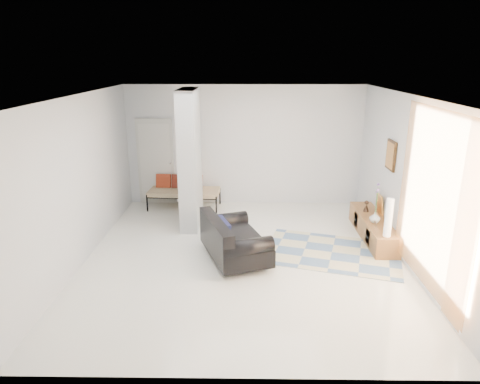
{
  "coord_description": "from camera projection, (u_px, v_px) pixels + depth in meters",
  "views": [
    {
      "loc": [
        0.04,
        -6.87,
        3.37
      ],
      "look_at": [
        -0.07,
        0.6,
        1.02
      ],
      "focal_mm": 32.0,
      "sensor_mm": 36.0,
      "label": 1
    }
  ],
  "objects": [
    {
      "name": "wall_front",
      "position": [
        242.0,
        264.0,
        4.28
      ],
      "size": [
        6.0,
        0.0,
        6.0
      ],
      "primitive_type": "plane",
      "rotation": [
        -1.57,
        0.0,
        0.0
      ],
      "color": "silver",
      "rests_on": "ground"
    },
    {
      "name": "wall_art",
      "position": [
        391.0,
        155.0,
        7.89
      ],
      "size": [
        0.04,
        0.45,
        0.55
      ],
      "primitive_type": "cube",
      "color": "#301E0D",
      "rests_on": "wall_right"
    },
    {
      "name": "bronze_figurine",
      "position": [
        366.0,
        206.0,
        8.61
      ],
      "size": [
        0.12,
        0.12,
        0.23
      ],
      "primitive_type": null,
      "rotation": [
        0.0,
        0.0,
        0.05
      ],
      "color": "black",
      "rests_on": "media_console"
    },
    {
      "name": "loveseat",
      "position": [
        232.0,
        240.0,
        7.39
      ],
      "size": [
        1.34,
        1.72,
        0.76
      ],
      "rotation": [
        0.0,
        0.0,
        0.35
      ],
      "color": "silver",
      "rests_on": "floor"
    },
    {
      "name": "hallway_door",
      "position": [
        156.0,
        162.0,
        10.11
      ],
      "size": [
        0.85,
        0.06,
        2.04
      ],
      "primitive_type": "cube",
      "color": "beige",
      "rests_on": "floor"
    },
    {
      "name": "cylinder_lamp",
      "position": [
        389.0,
        218.0,
        7.35
      ],
      "size": [
        0.13,
        0.13,
        0.68
      ],
      "primitive_type": "cylinder",
      "color": "silver",
      "rests_on": "media_console"
    },
    {
      "name": "area_rug",
      "position": [
        332.0,
        252.0,
        7.73
      ],
      "size": [
        2.73,
        2.19,
        0.01
      ],
      "primitive_type": "cube",
      "rotation": [
        0.0,
        0.0,
        -0.28
      ],
      "color": "#C1BA94",
      "rests_on": "floor"
    },
    {
      "name": "wall_back",
      "position": [
        244.0,
        146.0,
        10.0
      ],
      "size": [
        6.0,
        0.0,
        6.0
      ],
      "primitive_type": "plane",
      "rotation": [
        1.57,
        0.0,
        0.0
      ],
      "color": "silver",
      "rests_on": "ground"
    },
    {
      "name": "wall_left",
      "position": [
        80.0,
        181.0,
        7.18
      ],
      "size": [
        0.0,
        6.0,
        6.0
      ],
      "primitive_type": "plane",
      "rotation": [
        1.57,
        0.0,
        1.57
      ],
      "color": "silver",
      "rests_on": "ground"
    },
    {
      "name": "media_console",
      "position": [
        373.0,
        228.0,
        8.33
      ],
      "size": [
        0.45,
        2.02,
        0.8
      ],
      "color": "brown",
      "rests_on": "floor"
    },
    {
      "name": "wall_right",
      "position": [
        409.0,
        182.0,
        7.11
      ],
      "size": [
        0.0,
        6.0,
        6.0
      ],
      "primitive_type": "plane",
      "rotation": [
        1.57,
        0.0,
        -1.57
      ],
      "color": "silver",
      "rests_on": "ground"
    },
    {
      "name": "daybed",
      "position": [
        183.0,
        190.0,
        9.97
      ],
      "size": [
        1.67,
        0.8,
        0.77
      ],
      "rotation": [
        0.0,
        0.0,
        -0.07
      ],
      "color": "black",
      "rests_on": "floor"
    },
    {
      "name": "vase",
      "position": [
        375.0,
        217.0,
        8.04
      ],
      "size": [
        0.21,
        0.21,
        0.21
      ],
      "primitive_type": "imported",
      "rotation": [
        0.0,
        0.0,
        -0.07
      ],
      "color": "silver",
      "rests_on": "media_console"
    },
    {
      "name": "curtain",
      "position": [
        433.0,
        201.0,
        6.0
      ],
      "size": [
        0.0,
        2.55,
        2.55
      ],
      "primitive_type": "plane",
      "rotation": [
        1.57,
        0.0,
        1.57
      ],
      "color": "#FF9E43",
      "rests_on": "wall_right"
    },
    {
      "name": "partition_column",
      "position": [
        190.0,
        159.0,
        8.68
      ],
      "size": [
        0.35,
        1.2,
        2.8
      ],
      "primitive_type": "cube",
      "color": "#A5A9AC",
      "rests_on": "floor"
    },
    {
      "name": "ceiling",
      "position": [
        244.0,
        96.0,
        6.72
      ],
      "size": [
        6.0,
        6.0,
        0.0
      ],
      "primitive_type": "plane",
      "rotation": [
        3.14,
        0.0,
        0.0
      ],
      "color": "white",
      "rests_on": "wall_back"
    },
    {
      "name": "floor",
      "position": [
        243.0,
        257.0,
        7.56
      ],
      "size": [
        6.0,
        6.0,
        0.0
      ],
      "primitive_type": "plane",
      "color": "white",
      "rests_on": "ground"
    }
  ]
}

